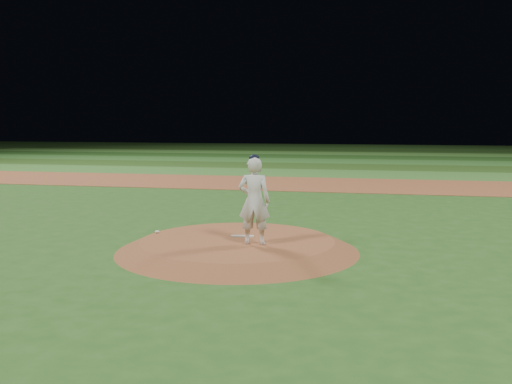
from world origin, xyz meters
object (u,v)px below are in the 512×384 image
rosin_bag (157,232)px  pitcher_on_mound (254,200)px  pitching_rubber (242,236)px  pitchers_mound (238,245)px

rosin_bag → pitcher_on_mound: 2.82m
pitching_rubber → pitcher_on_mound: 1.28m
pitching_rubber → rosin_bag: size_ratio=4.74×
pitchers_mound → pitching_rubber: pitching_rubber is taller
pitcher_on_mound → rosin_bag: bearing=164.0°
rosin_bag → pitcher_on_mound: pitcher_on_mound is taller
pitching_rubber → pitcher_on_mound: (0.44, -0.73, 0.95)m
pitchers_mound → pitching_rubber: bearing=85.6°
pitchers_mound → rosin_bag: bearing=170.1°
rosin_bag → pitcher_on_mound: size_ratio=0.06×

